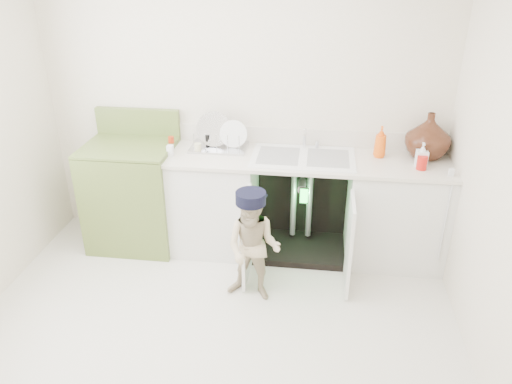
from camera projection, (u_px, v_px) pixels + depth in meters
ground at (212, 336)px, 3.51m from camera, size 3.50×3.50×0.00m
room_shell at (203, 175)px, 2.96m from camera, size 6.00×5.50×1.26m
counter_run at (307, 202)px, 4.31m from camera, size 2.44×1.02×1.28m
avocado_stove at (134, 193)px, 4.46m from camera, size 0.76×0.65×1.18m
repair_worker at (253, 246)px, 3.72m from camera, size 0.62×0.57×0.90m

